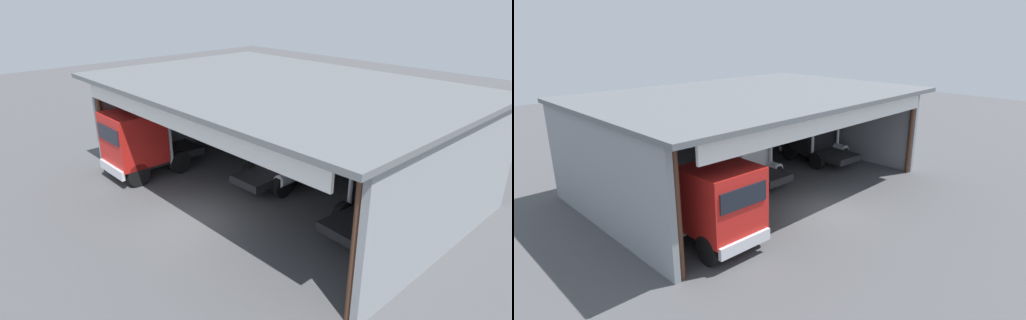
% 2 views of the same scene
% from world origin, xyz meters
% --- Properties ---
extents(ground_plane, '(80.00, 80.00, 0.00)m').
position_xyz_m(ground_plane, '(0.00, 0.00, 0.00)').
color(ground_plane, '#4C4C4F').
rests_on(ground_plane, ground).
extents(workshop_shed, '(16.28, 11.33, 4.87)m').
position_xyz_m(workshop_shed, '(0.00, 6.09, 3.49)').
color(workshop_shed, gray).
rests_on(workshop_shed, ground).
extents(truck_red_right_bay, '(2.56, 4.79, 3.25)m').
position_xyz_m(truck_red_right_bay, '(-5.41, 0.99, 1.72)').
color(truck_red_right_bay, red).
rests_on(truck_red_right_bay, ground).
extents(truck_white_center_left_bay, '(2.52, 4.39, 3.41)m').
position_xyz_m(truck_white_center_left_bay, '(0.01, 5.69, 1.80)').
color(truck_white_center_left_bay, white).
rests_on(truck_white_center_left_bay, ground).
extents(truck_black_yard_outside, '(2.75, 5.02, 3.21)m').
position_xyz_m(truck_black_yard_outside, '(5.60, 5.63, 1.71)').
color(truck_black_yard_outside, black).
rests_on(truck_black_yard_outside, ground).
extents(oil_drum, '(0.58, 0.58, 0.91)m').
position_xyz_m(oil_drum, '(-3.19, 9.30, 0.45)').
color(oil_drum, '#197233').
rests_on(oil_drum, ground).
extents(tool_cart, '(0.90, 0.60, 1.00)m').
position_xyz_m(tool_cart, '(-2.72, 9.40, 0.50)').
color(tool_cart, black).
rests_on(tool_cart, ground).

